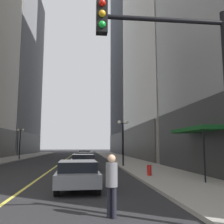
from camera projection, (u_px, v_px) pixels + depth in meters
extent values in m
plane|color=#262628|center=(66.00, 159.00, 37.47)|extent=(200.00, 200.00, 0.00)
cube|color=#9E9991|center=(9.00, 159.00, 36.61)|extent=(4.50, 78.00, 0.15)
cube|color=#9E9991|center=(120.00, 158.00, 38.34)|extent=(4.50, 78.00, 0.15)
cube|color=#E5D64C|center=(66.00, 159.00, 37.47)|extent=(0.16, 70.00, 0.01)
cube|color=gray|center=(4.00, 66.00, 63.19)|extent=(14.79, 26.00, 44.22)
cube|color=#2C2C2E|center=(30.00, 144.00, 61.33)|extent=(0.50, 24.70, 5.00)
cube|color=#2C2C2E|center=(213.00, 138.00, 15.27)|extent=(0.50, 20.90, 5.00)
cube|color=#A8A399|center=(168.00, 5.00, 42.11)|extent=(11.73, 24.00, 51.03)
cube|color=#3A3935|center=(136.00, 143.00, 38.42)|extent=(0.50, 22.80, 5.00)
cube|color=black|center=(116.00, 144.00, 63.55)|extent=(0.50, 24.70, 5.00)
cube|color=#144C1E|center=(197.00, 130.00, 15.49)|extent=(1.60, 4.85, 0.24)
cylinder|color=black|center=(204.00, 157.00, 12.97)|extent=(0.08, 0.08, 2.88)
cube|color=slate|center=(78.00, 176.00, 11.67)|extent=(2.04, 4.21, 0.55)
cube|color=black|center=(78.00, 166.00, 11.53)|extent=(1.76, 2.38, 0.50)
cylinder|color=black|center=(61.00, 179.00, 12.95)|extent=(0.24, 0.65, 0.64)
cylinder|color=black|center=(93.00, 178.00, 13.18)|extent=(0.24, 0.65, 0.64)
cylinder|color=black|center=(57.00, 188.00, 10.10)|extent=(0.24, 0.65, 0.64)
cylinder|color=black|center=(98.00, 187.00, 10.33)|extent=(0.24, 0.65, 0.64)
cube|color=silver|center=(83.00, 163.00, 20.58)|extent=(2.11, 4.32, 0.55)
cube|color=black|center=(83.00, 157.00, 20.44)|extent=(1.80, 2.45, 0.50)
cylinder|color=black|center=(72.00, 165.00, 21.88)|extent=(0.25, 0.65, 0.64)
cylinder|color=black|center=(92.00, 165.00, 22.13)|extent=(0.25, 0.65, 0.64)
cylinder|color=black|center=(72.00, 168.00, 18.96)|extent=(0.25, 0.65, 0.64)
cylinder|color=black|center=(94.00, 168.00, 19.21)|extent=(0.25, 0.65, 0.64)
cube|color=#196038|center=(85.00, 159.00, 27.34)|extent=(1.99, 4.10, 0.55)
cube|color=black|center=(85.00, 154.00, 27.20)|extent=(1.70, 2.32, 0.50)
cylinder|color=black|center=(79.00, 161.00, 28.64)|extent=(0.24, 0.65, 0.64)
cylinder|color=black|center=(93.00, 161.00, 28.75)|extent=(0.24, 0.65, 0.64)
cylinder|color=black|center=(77.00, 162.00, 25.85)|extent=(0.24, 0.65, 0.64)
cylinder|color=black|center=(92.00, 162.00, 25.96)|extent=(0.24, 0.65, 0.64)
cube|color=navy|center=(84.00, 155.00, 37.65)|extent=(2.01, 4.30, 0.55)
cube|color=black|center=(84.00, 152.00, 37.50)|extent=(1.73, 2.43, 0.50)
cylinder|color=black|center=(79.00, 157.00, 38.96)|extent=(0.24, 0.65, 0.64)
cylinder|color=black|center=(89.00, 157.00, 39.18)|extent=(0.24, 0.65, 0.64)
cylinder|color=black|center=(79.00, 158.00, 36.04)|extent=(0.24, 0.65, 0.64)
cylinder|color=black|center=(90.00, 157.00, 36.26)|extent=(0.24, 0.65, 0.64)
cube|color=#141E4C|center=(85.00, 154.00, 44.23)|extent=(1.85, 4.82, 0.55)
cube|color=black|center=(85.00, 151.00, 44.06)|extent=(1.61, 2.70, 0.50)
cylinder|color=black|center=(80.00, 155.00, 45.78)|extent=(0.23, 0.64, 0.64)
cylinder|color=black|center=(89.00, 155.00, 45.93)|extent=(0.23, 0.64, 0.64)
cylinder|color=black|center=(80.00, 156.00, 42.46)|extent=(0.23, 0.64, 0.64)
cylinder|color=black|center=(89.00, 156.00, 42.61)|extent=(0.23, 0.64, 0.64)
cylinder|color=black|center=(109.00, 202.00, 7.09)|extent=(0.14, 0.14, 0.86)
cylinder|color=black|center=(114.00, 203.00, 7.00)|extent=(0.14, 0.14, 0.86)
cylinder|color=slate|center=(112.00, 175.00, 7.15)|extent=(0.48, 0.48, 0.68)
sphere|color=tan|center=(112.00, 158.00, 7.21)|extent=(0.23, 0.23, 0.23)
cylinder|color=black|center=(164.00, 20.00, 6.38)|extent=(3.20, 0.12, 0.12)
cube|color=black|center=(102.00, 16.00, 6.21)|extent=(0.28, 0.24, 0.90)
sphere|color=red|center=(102.00, 3.00, 6.11)|extent=(0.17, 0.17, 0.17)
sphere|color=orange|center=(102.00, 14.00, 6.07)|extent=(0.17, 0.17, 0.17)
sphere|color=green|center=(102.00, 24.00, 6.03)|extent=(0.17, 0.17, 0.17)
cylinder|color=black|center=(20.00, 145.00, 35.44)|extent=(0.14, 0.14, 4.20)
cylinder|color=black|center=(21.00, 131.00, 35.71)|extent=(0.80, 0.06, 0.06)
sphere|color=white|center=(18.00, 130.00, 35.69)|extent=(0.36, 0.36, 0.36)
sphere|color=white|center=(23.00, 130.00, 35.76)|extent=(0.36, 0.36, 0.36)
cylinder|color=black|center=(123.00, 145.00, 23.64)|extent=(0.14, 0.14, 4.20)
cylinder|color=black|center=(123.00, 123.00, 23.92)|extent=(0.80, 0.06, 0.06)
sphere|color=white|center=(119.00, 122.00, 23.89)|extent=(0.36, 0.36, 0.36)
sphere|color=white|center=(127.00, 122.00, 23.97)|extent=(0.36, 0.36, 0.36)
cylinder|color=red|center=(149.00, 171.00, 15.83)|extent=(0.28, 0.28, 0.80)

